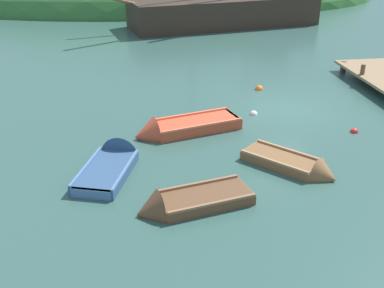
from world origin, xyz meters
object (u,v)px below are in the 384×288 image
(rowboat_near_dock, at_px, (179,129))
(buoy_red, at_px, (354,132))
(rowboat_portside, at_px, (184,205))
(buoy_orange, at_px, (259,89))
(buoy_white, at_px, (254,114))
(rowboat_center, at_px, (297,167))
(rowboat_far, at_px, (113,164))
(sailing_ship, at_px, (226,15))

(rowboat_near_dock, distance_m, buoy_red, 6.26)
(rowboat_portside, height_order, buoy_orange, rowboat_portside)
(rowboat_portside, height_order, buoy_white, rowboat_portside)
(buoy_red, distance_m, buoy_orange, 5.47)
(rowboat_near_dock, height_order, rowboat_center, rowboat_near_dock)
(rowboat_portside, relative_size, buoy_white, 10.88)
(rowboat_portside, relative_size, rowboat_center, 1.14)
(rowboat_portside, distance_m, buoy_red, 7.72)
(rowboat_near_dock, relative_size, rowboat_far, 1.21)
(rowboat_portside, distance_m, buoy_white, 7.05)
(rowboat_center, height_order, rowboat_far, rowboat_far)
(buoy_white, bearing_deg, rowboat_far, -146.39)
(sailing_ship, distance_m, rowboat_near_dock, 19.38)
(buoy_white, distance_m, buoy_orange, 3.06)
(rowboat_portside, xyz_separation_m, rowboat_far, (-1.87, 2.53, 0.00))
(rowboat_portside, xyz_separation_m, buoy_orange, (4.54, 9.00, -0.08))
(rowboat_near_dock, xyz_separation_m, buoy_red, (6.20, -0.85, -0.12))
(buoy_white, xyz_separation_m, buoy_orange, (1.02, 2.89, 0.00))
(sailing_ship, height_order, buoy_white, sailing_ship)
(rowboat_portside, distance_m, buoy_orange, 10.08)
(buoy_red, bearing_deg, rowboat_center, -141.67)
(rowboat_far, bearing_deg, rowboat_near_dock, -27.68)
(sailing_ship, xyz_separation_m, buoy_red, (0.65, -19.40, -0.78))
(rowboat_center, bearing_deg, rowboat_near_dock, -178.06)
(rowboat_far, relative_size, buoy_white, 11.18)
(sailing_ship, xyz_separation_m, rowboat_near_dock, (-5.55, -18.55, -0.65))
(rowboat_near_dock, bearing_deg, rowboat_portside, 69.30)
(rowboat_far, xyz_separation_m, buoy_red, (8.51, 1.42, -0.08))
(rowboat_portside, bearing_deg, buoy_red, -162.25)
(rowboat_far, height_order, buoy_white, rowboat_far)
(rowboat_near_dock, distance_m, rowboat_portside, 4.82)
(rowboat_far, height_order, buoy_orange, rowboat_far)
(sailing_ship, bearing_deg, rowboat_portside, 63.98)
(sailing_ship, relative_size, buoy_orange, 43.28)
(buoy_orange, bearing_deg, rowboat_portside, -116.76)
(buoy_red, bearing_deg, buoy_white, 145.32)
(rowboat_near_dock, distance_m, rowboat_center, 4.54)
(sailing_ship, bearing_deg, buoy_orange, 72.58)
(sailing_ship, xyz_separation_m, buoy_white, (-2.48, -17.24, -0.78))
(buoy_white, bearing_deg, rowboat_near_dock, -156.85)
(rowboat_center, height_order, buoy_white, rowboat_center)
(rowboat_portside, xyz_separation_m, buoy_white, (3.51, 6.11, -0.08))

